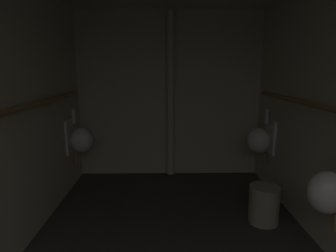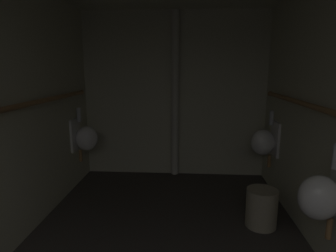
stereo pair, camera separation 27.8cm
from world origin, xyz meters
The scene contains 6 objects.
wall_back centered at (0.00, 4.47, 1.21)m, with size 2.81×0.06×2.43m, color beige.
urinal_left_mid centered at (-1.20, 3.92, 0.68)m, with size 0.32×0.30×0.76m.
urinal_right_mid centered at (1.20, 2.23, 0.68)m, with size 0.32×0.30×0.76m.
urinal_right_far centered at (1.20, 3.86, 0.68)m, with size 0.32×0.30×0.76m.
standpipe_back_wall centered at (0.02, 4.36, 1.21)m, with size 0.11×0.11×2.38m, color beige.
waste_bin centered at (0.97, 2.98, 0.20)m, with size 0.32×0.32×0.40m, color #9E937A.
Camera 1 is at (-0.09, 0.18, 1.61)m, focal length 30.71 mm.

